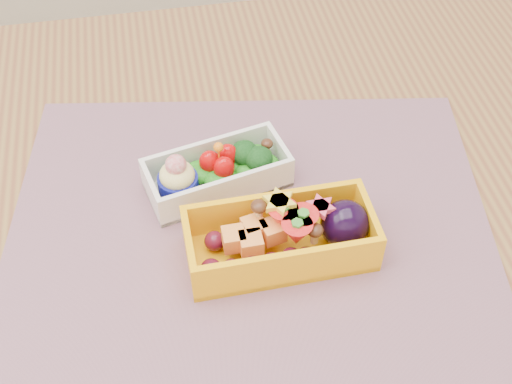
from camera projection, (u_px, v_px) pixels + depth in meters
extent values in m
cube|color=brown|center=(283.00, 212.00, 0.76)|extent=(1.20, 0.80, 0.04)
cylinder|color=brown|center=(510.00, 168.00, 1.32)|extent=(0.06, 0.06, 0.71)
cube|color=#825A62|center=(250.00, 221.00, 0.72)|extent=(0.56, 0.47, 0.00)
cube|color=white|center=(217.00, 173.00, 0.74)|extent=(0.17, 0.10, 0.04)
ellipsoid|color=green|center=(218.00, 176.00, 0.74)|extent=(0.15, 0.09, 0.02)
cylinder|color=navy|center=(178.00, 186.00, 0.72)|extent=(0.04, 0.04, 0.03)
sphere|color=red|center=(176.00, 165.00, 0.70)|extent=(0.02, 0.02, 0.02)
ellipsoid|color=#BA0707|center=(210.00, 162.00, 0.73)|extent=(0.02, 0.02, 0.03)
ellipsoid|color=#BA0707|center=(224.00, 168.00, 0.72)|extent=(0.02, 0.02, 0.03)
ellipsoid|color=#BA0707|center=(228.00, 155.00, 0.74)|extent=(0.02, 0.02, 0.03)
sphere|color=orange|center=(218.00, 147.00, 0.71)|extent=(0.01, 0.01, 0.01)
ellipsoid|color=black|center=(244.00, 153.00, 0.74)|extent=(0.03, 0.03, 0.03)
ellipsoid|color=black|center=(259.00, 159.00, 0.73)|extent=(0.03, 0.03, 0.03)
ellipsoid|color=#3F2111|center=(267.00, 144.00, 0.74)|extent=(0.01, 0.01, 0.01)
cube|color=#FFAF0D|center=(280.00, 238.00, 0.67)|extent=(0.19, 0.09, 0.05)
ellipsoid|color=#510F22|center=(243.00, 253.00, 0.67)|extent=(0.10, 0.05, 0.02)
cube|color=orange|center=(252.00, 235.00, 0.66)|extent=(0.05, 0.04, 0.02)
cone|color=red|center=(283.00, 218.00, 0.66)|extent=(0.03, 0.03, 0.03)
cone|color=red|center=(303.00, 224.00, 0.66)|extent=(0.03, 0.03, 0.03)
cone|color=red|center=(297.00, 234.00, 0.65)|extent=(0.03, 0.03, 0.03)
cylinder|color=yellow|center=(279.00, 202.00, 0.66)|extent=(0.04, 0.04, 0.01)
cylinder|color=#E53F5B|center=(321.00, 207.00, 0.66)|extent=(0.03, 0.03, 0.01)
ellipsoid|color=#3F2111|center=(259.00, 218.00, 0.67)|extent=(0.02, 0.02, 0.01)
ellipsoid|color=#3F2111|center=(314.00, 236.00, 0.66)|extent=(0.02, 0.02, 0.01)
ellipsoid|color=black|center=(345.00, 224.00, 0.67)|extent=(0.05, 0.05, 0.05)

